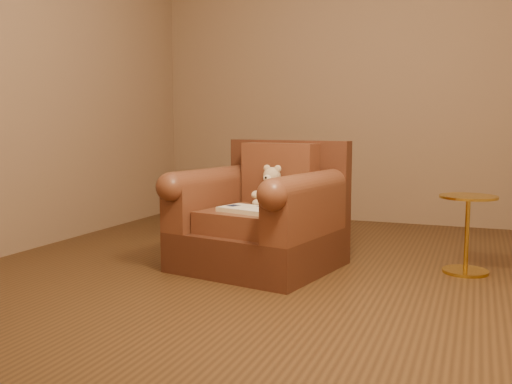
% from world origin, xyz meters
% --- Properties ---
extents(floor, '(4.00, 4.00, 0.00)m').
position_xyz_m(floor, '(0.00, 0.00, 0.00)').
color(floor, '#4C311A').
rests_on(floor, ground).
extents(armchair, '(1.06, 1.02, 0.82)m').
position_xyz_m(armchair, '(-0.21, -0.03, 0.32)').
color(armchair, '#4B2619').
rests_on(armchair, floor).
extents(teddy_bear, '(0.20, 0.23, 0.28)m').
position_xyz_m(teddy_bear, '(-0.18, 0.03, 0.50)').
color(teddy_bear, '#CEB390').
rests_on(teddy_bear, armchair).
extents(guidebook, '(0.41, 0.31, 0.03)m').
position_xyz_m(guidebook, '(-0.20, -0.25, 0.41)').
color(guidebook, beige).
rests_on(guidebook, armchair).
extents(side_table, '(0.35, 0.35, 0.49)m').
position_xyz_m(side_table, '(1.04, 0.27, 0.26)').
color(side_table, gold).
rests_on(side_table, floor).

